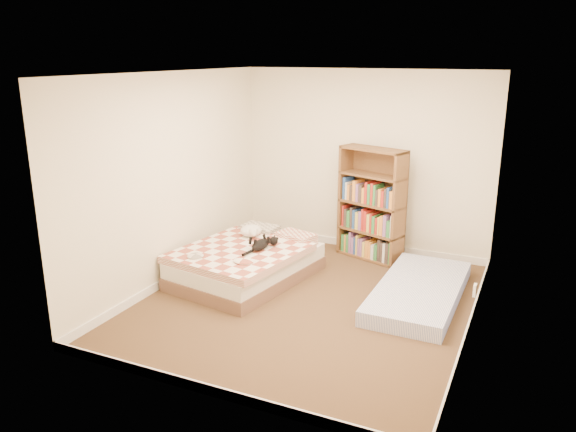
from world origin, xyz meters
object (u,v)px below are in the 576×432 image
at_px(bed, 248,262).
at_px(bookshelf, 371,218).
at_px(black_cat, 262,244).
at_px(white_dog, 251,231).
at_px(floor_mattress, 419,292).

height_order(bed, bookshelf, bookshelf).
distance_m(black_cat, white_dog, 0.50).
distance_m(bed, black_cat, 0.33).
bearing_deg(floor_mattress, white_dog, 178.21).
height_order(bookshelf, black_cat, bookshelf).
xyz_separation_m(black_cat, white_dog, (-0.34, 0.36, 0.01)).
xyz_separation_m(floor_mattress, white_dog, (-2.20, 0.09, 0.41)).
relative_size(black_cat, white_dog, 1.89).
xyz_separation_m(bed, bookshelf, (1.16, 1.35, 0.34)).
distance_m(bed, floor_mattress, 2.09).
distance_m(bookshelf, floor_mattress, 1.49).
bearing_deg(bed, black_cat, 6.99).
bearing_deg(white_dog, black_cat, -44.37).
height_order(floor_mattress, black_cat, black_cat).
bearing_deg(white_dog, floor_mattress, 0.36).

